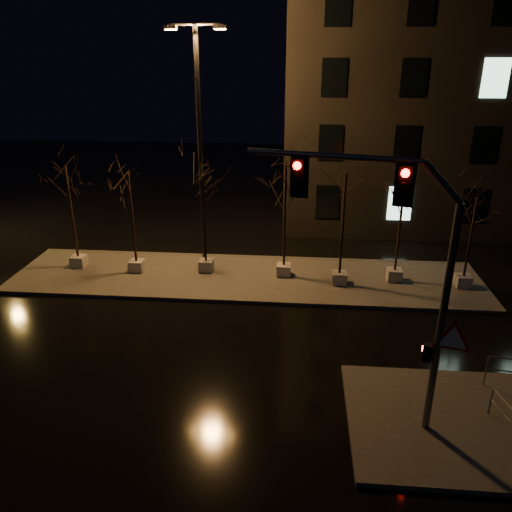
# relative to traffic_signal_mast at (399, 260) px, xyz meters

# --- Properties ---
(ground) EXTENTS (90.00, 90.00, 0.00)m
(ground) POSITION_rel_traffic_signal_mast_xyz_m (-4.95, 3.54, -5.08)
(ground) COLOR black
(ground) RESTS_ON ground
(median) EXTENTS (22.00, 5.00, 0.15)m
(median) POSITION_rel_traffic_signal_mast_xyz_m (-4.95, 9.54, -5.00)
(median) COLOR #45423E
(median) RESTS_ON ground
(sidewalk_corner) EXTENTS (7.00, 5.00, 0.15)m
(sidewalk_corner) POSITION_rel_traffic_signal_mast_xyz_m (2.55, 0.04, -5.00)
(sidewalk_corner) COLOR #45423E
(sidewalk_corner) RESTS_ON ground
(building) EXTENTS (25.00, 12.00, 15.00)m
(building) POSITION_rel_traffic_signal_mast_xyz_m (9.05, 21.54, 2.42)
(building) COLOR black
(building) RESTS_ON ground
(tree_0) EXTENTS (1.80, 1.80, 5.15)m
(tree_0) POSITION_rel_traffic_signal_mast_xyz_m (-13.30, 9.98, -1.02)
(tree_0) COLOR #B1ADA5
(tree_0) RESTS_ON median
(tree_1) EXTENTS (1.80, 1.80, 4.96)m
(tree_1) POSITION_rel_traffic_signal_mast_xyz_m (-10.25, 9.67, -1.16)
(tree_1) COLOR #B1ADA5
(tree_1) RESTS_ON median
(tree_2) EXTENTS (1.80, 1.80, 4.84)m
(tree_2) POSITION_rel_traffic_signal_mast_xyz_m (-6.92, 10.00, -1.26)
(tree_2) COLOR #B1ADA5
(tree_2) RESTS_ON median
(tree_3) EXTENTS (1.80, 1.80, 5.42)m
(tree_3) POSITION_rel_traffic_signal_mast_xyz_m (-3.17, 9.79, -0.82)
(tree_3) COLOR #B1ADA5
(tree_3) RESTS_ON median
(tree_4) EXTENTS (1.80, 1.80, 5.29)m
(tree_4) POSITION_rel_traffic_signal_mast_xyz_m (-0.61, 9.08, -0.91)
(tree_4) COLOR #B1ADA5
(tree_4) RESTS_ON median
(tree_5) EXTENTS (1.80, 1.80, 4.52)m
(tree_5) POSITION_rel_traffic_signal_mast_xyz_m (1.95, 9.65, -1.49)
(tree_5) COLOR #B1ADA5
(tree_5) RESTS_ON median
(tree_6) EXTENTS (1.80, 1.80, 4.25)m
(tree_6) POSITION_rel_traffic_signal_mast_xyz_m (4.92, 9.23, -1.70)
(tree_6) COLOR #B1ADA5
(tree_6) RESTS_ON median
(traffic_signal_mast) EXTENTS (5.98, 1.61, 7.50)m
(traffic_signal_mast) POSITION_rel_traffic_signal_mast_xyz_m (0.00, 0.00, 0.00)
(traffic_signal_mast) COLOR #515458
(traffic_signal_mast) RESTS_ON sidewalk_corner
(streetlight_main) EXTENTS (2.75, 0.55, 11.00)m
(streetlight_main) POSITION_rel_traffic_signal_mast_xyz_m (-7.22, 11.16, 1.42)
(streetlight_main) COLOR black
(streetlight_main) RESTS_ON median
(guard_rail_b) EXTENTS (0.41, 1.89, 0.91)m
(guard_rail_b) POSITION_rel_traffic_signal_mast_xyz_m (3.32, -0.49, -4.34)
(guard_rail_b) COLOR #515458
(guard_rail_b) RESTS_ON sidewalk_corner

